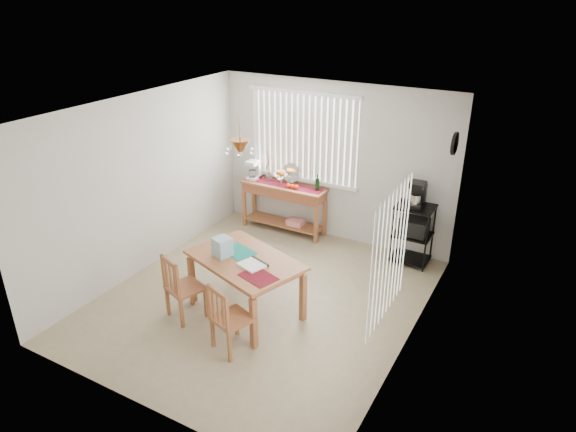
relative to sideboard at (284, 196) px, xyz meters
The scene contains 10 objects.
ground 2.26m from the sideboard, 68.57° to the right, with size 4.00×4.50×0.01m, color #9C8B69.
room_shell 2.40m from the sideboard, 68.36° to the right, with size 4.20×4.70×2.70m.
sideboard is the anchor object (origin of this frame).
sideboard_items 0.42m from the sideboard, behind, with size 1.43×0.35×0.65m.
wire_cart 2.26m from the sideboard, ahead, with size 0.56×0.44×0.94m.
cart_items 2.31m from the sideboard, ahead, with size 0.22×0.27×0.39m.
dining_table 2.45m from the sideboard, 72.26° to the right, with size 1.65×1.33×0.77m.
table_items 2.48m from the sideboard, 76.56° to the right, with size 1.07×0.84×0.25m.
chair_left 2.87m from the sideboard, 87.25° to the right, with size 0.53×0.53×0.89m.
chair_right 3.27m from the sideboard, 71.62° to the right, with size 0.52×0.52×0.87m.
Camera 1 is at (3.19, -5.01, 3.94)m, focal length 32.00 mm.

